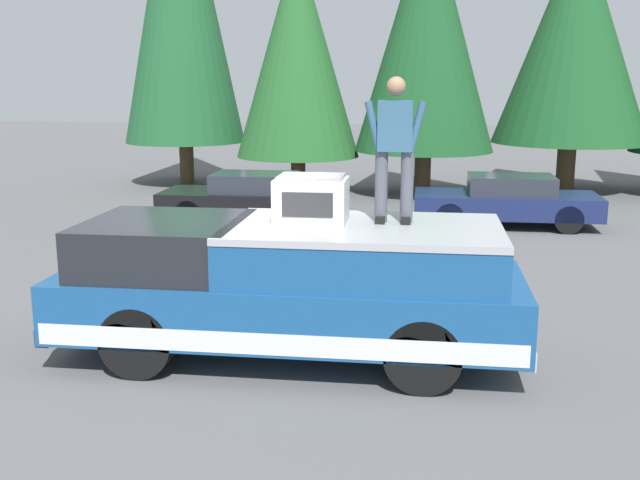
{
  "coord_description": "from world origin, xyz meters",
  "views": [
    {
      "loc": [
        -8.87,
        -2.32,
        3.34
      ],
      "look_at": [
        0.15,
        -1.1,
        1.35
      ],
      "focal_mm": 42.13,
      "sensor_mm": 36.0,
      "label": 1
    }
  ],
  "objects_px": {
    "compressor_unit": "(311,199)",
    "person_on_truck_bed": "(395,146)",
    "parked_car_navy": "(507,201)",
    "pickup_truck": "(290,287)",
    "parked_car_black": "(252,198)"
  },
  "relations": [
    {
      "from": "person_on_truck_bed",
      "to": "parked_car_black",
      "type": "distance_m",
      "value": 9.03
    },
    {
      "from": "pickup_truck",
      "to": "person_on_truck_bed",
      "type": "distance_m",
      "value": 2.08
    },
    {
      "from": "pickup_truck",
      "to": "parked_car_black",
      "type": "xyz_separation_m",
      "value": [
        8.29,
        2.36,
        -0.29
      ]
    },
    {
      "from": "compressor_unit",
      "to": "parked_car_navy",
      "type": "relative_size",
      "value": 0.2
    },
    {
      "from": "compressor_unit",
      "to": "person_on_truck_bed",
      "type": "height_order",
      "value": "person_on_truck_bed"
    },
    {
      "from": "parked_car_black",
      "to": "pickup_truck",
      "type": "bearing_deg",
      "value": -164.1
    },
    {
      "from": "pickup_truck",
      "to": "compressor_unit",
      "type": "height_order",
      "value": "compressor_unit"
    },
    {
      "from": "parked_car_black",
      "to": "parked_car_navy",
      "type": "bearing_deg",
      "value": -85.95
    },
    {
      "from": "person_on_truck_bed",
      "to": "pickup_truck",
      "type": "bearing_deg",
      "value": 101.14
    },
    {
      "from": "pickup_truck",
      "to": "person_on_truck_bed",
      "type": "height_order",
      "value": "person_on_truck_bed"
    },
    {
      "from": "compressor_unit",
      "to": "parked_car_navy",
      "type": "height_order",
      "value": "compressor_unit"
    },
    {
      "from": "parked_car_navy",
      "to": "parked_car_black",
      "type": "xyz_separation_m",
      "value": [
        -0.41,
        5.83,
        0.0
      ]
    },
    {
      "from": "parked_car_navy",
      "to": "parked_car_black",
      "type": "distance_m",
      "value": 5.84
    },
    {
      "from": "person_on_truck_bed",
      "to": "parked_car_black",
      "type": "bearing_deg",
      "value": 23.89
    },
    {
      "from": "person_on_truck_bed",
      "to": "parked_car_black",
      "type": "height_order",
      "value": "person_on_truck_bed"
    }
  ]
}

